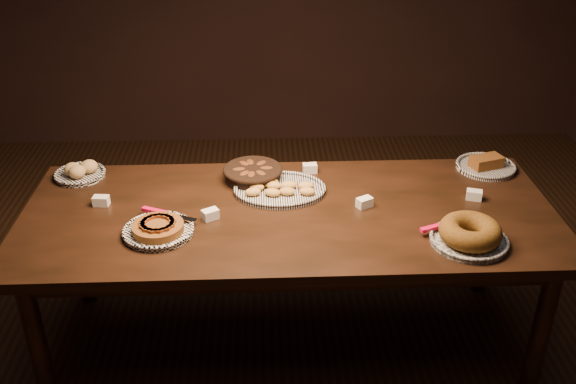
{
  "coord_description": "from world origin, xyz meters",
  "views": [
    {
      "loc": [
        -0.11,
        -2.48,
        2.21
      ],
      "look_at": [
        -0.0,
        0.05,
        0.82
      ],
      "focal_mm": 40.0,
      "sensor_mm": 36.0,
      "label": 1
    }
  ],
  "objects_px": {
    "buffet_table": "(289,225)",
    "apple_tart_plate": "(158,229)",
    "bundt_cake_plate": "(470,234)",
    "madeleine_platter": "(279,189)"
  },
  "relations": [
    {
      "from": "apple_tart_plate",
      "to": "bundt_cake_plate",
      "type": "relative_size",
      "value": 0.92
    },
    {
      "from": "buffet_table",
      "to": "apple_tart_plate",
      "type": "distance_m",
      "value": 0.59
    },
    {
      "from": "buffet_table",
      "to": "apple_tart_plate",
      "type": "relative_size",
      "value": 7.34
    },
    {
      "from": "madeleine_platter",
      "to": "buffet_table",
      "type": "bearing_deg",
      "value": -89.36
    },
    {
      "from": "buffet_table",
      "to": "bundt_cake_plate",
      "type": "bearing_deg",
      "value": -21.85
    },
    {
      "from": "apple_tart_plate",
      "to": "madeleine_platter",
      "type": "bearing_deg",
      "value": 52.53
    },
    {
      "from": "apple_tart_plate",
      "to": "madeleine_platter",
      "type": "relative_size",
      "value": 0.76
    },
    {
      "from": "buffet_table",
      "to": "apple_tart_plate",
      "type": "xyz_separation_m",
      "value": [
        -0.56,
        -0.16,
        0.1
      ]
    },
    {
      "from": "apple_tart_plate",
      "to": "bundt_cake_plate",
      "type": "height_order",
      "value": "bundt_cake_plate"
    },
    {
      "from": "buffet_table",
      "to": "madeleine_platter",
      "type": "bearing_deg",
      "value": 102.79
    }
  ]
}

